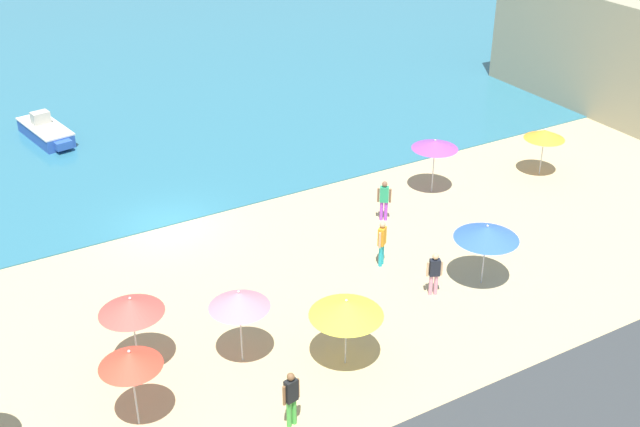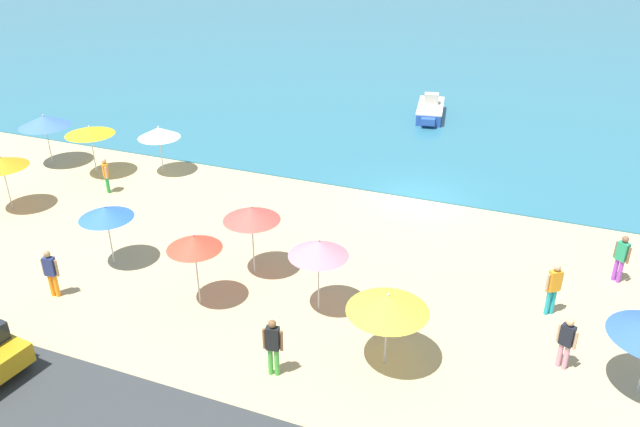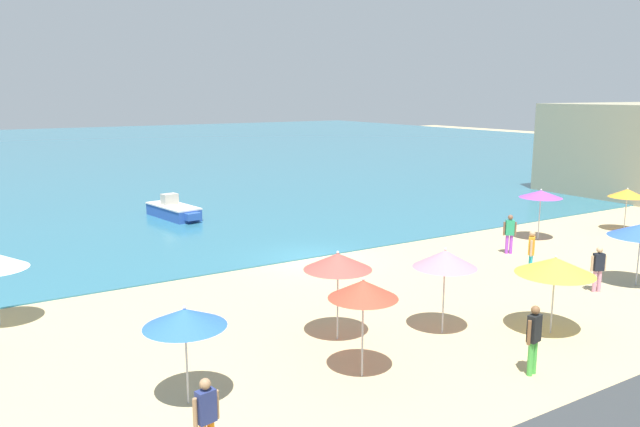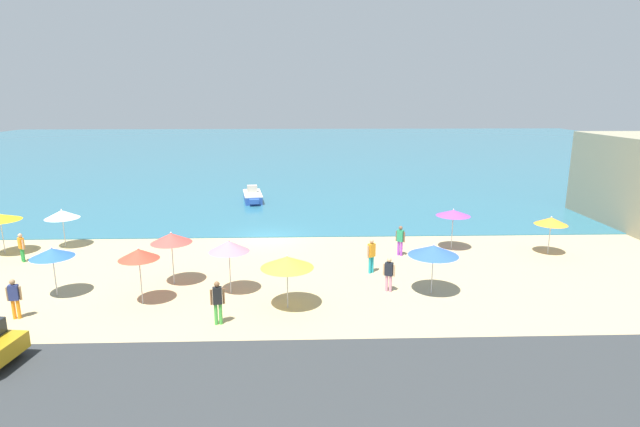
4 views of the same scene
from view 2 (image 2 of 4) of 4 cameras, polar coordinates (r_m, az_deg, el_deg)
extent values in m
plane|color=tan|center=(27.53, 9.02, 1.30)|extent=(160.00, 160.00, 0.00)
cube|color=#2A697E|center=(80.43, 18.56, 17.15)|extent=(150.00, 110.00, 0.05)
cylinder|color=#B2B2B7|center=(17.58, 6.04, -11.16)|extent=(0.05, 0.05, 1.86)
cone|color=yellow|center=(16.91, 6.23, -8.15)|extent=(2.26, 2.26, 0.49)
sphere|color=silver|center=(16.76, 6.27, -7.37)|extent=(0.08, 0.08, 0.08)
cylinder|color=#B2B2B7|center=(31.14, -19.99, 5.11)|extent=(0.05, 0.05, 2.07)
cone|color=yellow|center=(30.76, -20.33, 7.11)|extent=(2.24, 2.24, 0.36)
sphere|color=silver|center=(30.70, -20.39, 7.48)|extent=(0.08, 0.08, 0.08)
cylinder|color=#B2B2B7|center=(21.52, -6.12, -2.98)|extent=(0.05, 0.05, 2.13)
cone|color=#EB4940|center=(20.93, -6.29, -0.01)|extent=(1.95, 1.95, 0.47)
sphere|color=silver|center=(20.81, -6.32, 0.64)|extent=(0.08, 0.08, 0.08)
cylinder|color=#B2B2B7|center=(19.53, -0.14, -6.32)|extent=(0.05, 0.05, 2.06)
cone|color=pink|center=(18.89, -0.14, -3.18)|extent=(1.87, 1.87, 0.51)
sphere|color=silver|center=(18.75, -0.14, -2.43)|extent=(0.08, 0.08, 0.08)
cylinder|color=#B2B2B7|center=(33.31, -23.53, 5.77)|extent=(0.05, 0.05, 1.99)
cone|color=#3D68CA|center=(32.94, -23.91, 7.73)|extent=(2.42, 2.42, 0.53)
sphere|color=silver|center=(32.85, -24.01, 8.21)|extent=(0.08, 0.08, 0.08)
cylinder|color=#B2B2B7|center=(23.19, -18.61, -2.36)|extent=(0.05, 0.05, 1.90)
cone|color=blue|center=(22.69, -19.01, 0.08)|extent=(1.88, 1.88, 0.42)
sphere|color=silver|center=(22.59, -19.10, 0.62)|extent=(0.08, 0.08, 0.08)
cylinder|color=#B2B2B7|center=(29.00, -26.67, 2.14)|extent=(0.05, 0.05, 1.98)
cone|color=orange|center=(28.59, -27.13, 4.22)|extent=(2.10, 2.10, 0.41)
sphere|color=silver|center=(28.52, -27.23, 4.65)|extent=(0.08, 0.08, 0.08)
cylinder|color=#B2B2B7|center=(20.20, -11.14, -5.60)|extent=(0.05, 0.05, 2.10)
cone|color=#E7402B|center=(19.58, -11.45, -2.57)|extent=(1.74, 1.74, 0.45)
sphere|color=silver|center=(19.45, -11.52, -1.91)|extent=(0.08, 0.08, 0.08)
cylinder|color=#B2B2B7|center=(30.46, -14.29, 5.21)|extent=(0.05, 0.05, 1.83)
cone|color=white|center=(30.09, -14.53, 7.18)|extent=(1.97, 1.97, 0.49)
sphere|color=silver|center=(30.00, -14.59, 7.67)|extent=(0.08, 0.08, 0.08)
cylinder|color=orange|center=(22.34, -23.34, -6.02)|extent=(0.14, 0.14, 0.82)
cylinder|color=orange|center=(22.25, -22.95, -6.09)|extent=(0.14, 0.14, 0.82)
cube|color=navy|center=(21.94, -23.49, -4.44)|extent=(0.39, 0.28, 0.65)
sphere|color=#9C7753|center=(21.72, -23.70, -3.42)|extent=(0.22, 0.22, 0.22)
cylinder|color=#9C7753|center=(22.09, -23.98, -4.47)|extent=(0.09, 0.09, 0.58)
cylinder|color=#9C7753|center=(21.83, -22.94, -4.63)|extent=(0.09, 0.09, 0.58)
cylinder|color=green|center=(29.38, -18.88, 2.63)|extent=(0.14, 0.14, 0.76)
cylinder|color=green|center=(29.21, -18.82, 2.50)|extent=(0.14, 0.14, 0.76)
cube|color=orange|center=(29.04, -19.05, 3.79)|extent=(0.41, 0.41, 0.61)
sphere|color=tan|center=(28.88, -19.17, 4.58)|extent=(0.22, 0.22, 0.22)
cylinder|color=tan|center=(29.28, -19.10, 3.87)|extent=(0.09, 0.09, 0.54)
cylinder|color=tan|center=(28.83, -18.96, 3.54)|extent=(0.09, 0.09, 0.54)
cylinder|color=green|center=(17.48, -3.96, -13.38)|extent=(0.14, 0.14, 0.88)
cylinder|color=green|center=(17.52, -4.55, -13.29)|extent=(0.14, 0.14, 0.88)
cube|color=black|center=(17.01, -4.35, -11.31)|extent=(0.39, 0.28, 0.69)
sphere|color=brown|center=(16.72, -4.40, -10.02)|extent=(0.22, 0.22, 0.22)
cylinder|color=brown|center=(16.98, -3.54, -11.55)|extent=(0.09, 0.09, 0.63)
cylinder|color=brown|center=(17.09, -5.13, -11.33)|extent=(0.09, 0.09, 0.63)
cylinder|color=teal|center=(20.92, 20.11, -7.64)|extent=(0.14, 0.14, 0.88)
cylinder|color=teal|center=(21.02, 20.52, -7.54)|extent=(0.14, 0.14, 0.88)
cube|color=orange|center=(20.56, 20.66, -5.77)|extent=(0.42, 0.39, 0.70)
sphere|color=tan|center=(20.32, 20.87, -4.63)|extent=(0.22, 0.22, 0.22)
cylinder|color=tan|center=(20.45, 20.08, -6.01)|extent=(0.09, 0.09, 0.63)
cylinder|color=tan|center=(20.71, 21.18, -5.77)|extent=(0.09, 0.09, 0.63)
cylinder|color=purple|center=(23.61, 25.39, -4.62)|extent=(0.14, 0.14, 0.84)
cylinder|color=purple|center=(23.53, 25.75, -4.80)|extent=(0.14, 0.14, 0.84)
cube|color=#269061|center=(23.22, 25.93, -3.12)|extent=(0.42, 0.39, 0.66)
sphere|color=brown|center=(23.01, 26.16, -2.12)|extent=(0.22, 0.22, 0.22)
cylinder|color=brown|center=(23.34, 25.43, -2.99)|extent=(0.09, 0.09, 0.60)
cylinder|color=brown|center=(23.14, 26.39, -3.47)|extent=(0.09, 0.09, 0.60)
cylinder|color=#CD859E|center=(18.97, 21.07, -11.92)|extent=(0.14, 0.14, 0.79)
cylinder|color=#CD859E|center=(18.92, 21.57, -12.12)|extent=(0.14, 0.14, 0.79)
cube|color=black|center=(18.53, 21.68, -10.30)|extent=(0.42, 0.35, 0.62)
sphere|color=tan|center=(18.28, 21.92, -9.19)|extent=(0.22, 0.22, 0.22)
cylinder|color=tan|center=(18.63, 20.99, -10.15)|extent=(0.09, 0.09, 0.56)
cylinder|color=tan|center=(18.50, 22.33, -10.71)|extent=(0.09, 0.09, 0.56)
cylinder|color=black|center=(19.67, -25.80, -11.48)|extent=(0.66, 0.29, 0.64)
cube|color=#2A50A2|center=(38.29, 10.04, 9.17)|extent=(2.00, 4.04, 0.63)
cube|color=#2A50A2|center=(36.24, 9.85, 8.28)|extent=(0.85, 0.56, 0.38)
cube|color=silver|center=(38.19, 10.08, 9.68)|extent=(2.08, 4.06, 0.08)
cube|color=#B2AD9E|center=(38.47, 10.15, 10.27)|extent=(0.93, 0.73, 0.68)
camera|label=1|loc=(14.77, -89.26, 18.48)|focal=45.00mm
camera|label=3|loc=(19.09, -57.99, -0.55)|focal=35.00mm
camera|label=4|loc=(7.58, -124.01, -39.63)|focal=28.00mm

